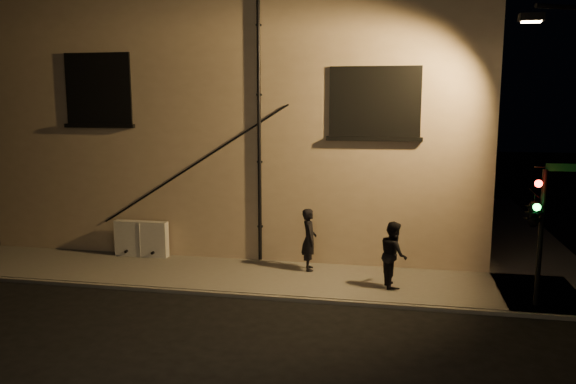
% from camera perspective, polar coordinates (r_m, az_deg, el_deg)
% --- Properties ---
extents(ground, '(90.00, 90.00, 0.00)m').
position_cam_1_polar(ground, '(14.53, 1.38, -10.99)').
color(ground, black).
extents(sidewalk, '(21.00, 16.00, 0.12)m').
position_cam_1_polar(sidewalk, '(18.54, 7.44, -6.36)').
color(sidewalk, '#5F5B56').
rests_on(sidewalk, ground).
extents(building, '(16.20, 12.23, 8.80)m').
position_cam_1_polar(building, '(23.05, -2.20, 7.72)').
color(building, tan).
rests_on(building, ground).
extents(utility_cabinet, '(1.73, 0.29, 1.14)m').
position_cam_1_polar(utility_cabinet, '(18.49, -14.66, -4.61)').
color(utility_cabinet, beige).
rests_on(utility_cabinet, sidewalk).
extents(pedestrian_a, '(0.59, 0.75, 1.83)m').
position_cam_1_polar(pedestrian_a, '(16.41, 2.16, -4.83)').
color(pedestrian_a, black).
rests_on(pedestrian_a, sidewalk).
extents(pedestrian_b, '(0.85, 0.99, 1.77)m').
position_cam_1_polar(pedestrian_b, '(15.23, 10.67, -6.23)').
color(pedestrian_b, black).
rests_on(pedestrian_b, sidewalk).
extents(traffic_signal, '(1.19, 2.02, 3.46)m').
position_cam_1_polar(traffic_signal, '(14.44, 23.75, -1.81)').
color(traffic_signal, black).
rests_on(traffic_signal, sidewalk).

